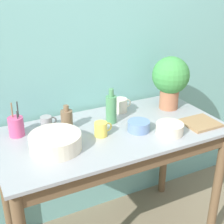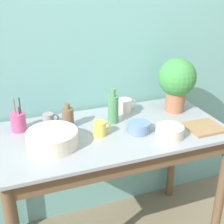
{
  "view_description": "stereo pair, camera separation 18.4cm",
  "coord_description": "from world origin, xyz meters",
  "px_view_note": "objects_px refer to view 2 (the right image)",
  "views": [
    {
      "loc": [
        -0.76,
        -1.15,
        1.76
      ],
      "look_at": [
        0.0,
        0.35,
        1.01
      ],
      "focal_mm": 50.0,
      "sensor_mm": 36.0,
      "label": 1
    },
    {
      "loc": [
        -0.59,
        -1.23,
        1.76
      ],
      "look_at": [
        0.0,
        0.35,
        1.01
      ],
      "focal_mm": 50.0,
      "sensor_mm": 36.0,
      "label": 2
    }
  ],
  "objects_px": {
    "bowl_wash_large": "(52,139)",
    "mug_yellow": "(100,128)",
    "mug_grey": "(49,119)",
    "bowl_small_cream": "(169,131)",
    "bottle_short": "(68,117)",
    "tray_board": "(204,127)",
    "mug_cream": "(125,106)",
    "utensil_cup": "(18,122)",
    "bottle_tall": "(113,109)",
    "potted_plant": "(177,80)",
    "bowl_small_blue": "(139,127)"
  },
  "relations": [
    {
      "from": "mug_grey",
      "to": "bowl_small_cream",
      "type": "distance_m",
      "value": 0.74
    },
    {
      "from": "mug_cream",
      "to": "bottle_short",
      "type": "bearing_deg",
      "value": -167.67
    },
    {
      "from": "bottle_short",
      "to": "mug_yellow",
      "type": "xyz_separation_m",
      "value": [
        0.15,
        -0.17,
        -0.02
      ]
    },
    {
      "from": "bowl_small_cream",
      "to": "utensil_cup",
      "type": "relative_size",
      "value": 0.77
    },
    {
      "from": "bowl_small_blue",
      "to": "utensil_cup",
      "type": "distance_m",
      "value": 0.72
    },
    {
      "from": "bottle_short",
      "to": "potted_plant",
      "type": "bearing_deg",
      "value": -0.64
    },
    {
      "from": "bowl_wash_large",
      "to": "mug_yellow",
      "type": "height_order",
      "value": "bowl_wash_large"
    },
    {
      "from": "mug_grey",
      "to": "bowl_small_cream",
      "type": "height_order",
      "value": "mug_grey"
    },
    {
      "from": "bottle_short",
      "to": "utensil_cup",
      "type": "relative_size",
      "value": 0.73
    },
    {
      "from": "bottle_short",
      "to": "mug_cream",
      "type": "height_order",
      "value": "bottle_short"
    },
    {
      "from": "bowl_small_cream",
      "to": "mug_yellow",
      "type": "bearing_deg",
      "value": 156.91
    },
    {
      "from": "bottle_tall",
      "to": "mug_yellow",
      "type": "xyz_separation_m",
      "value": [
        -0.13,
        -0.14,
        -0.05
      ]
    },
    {
      "from": "potted_plant",
      "to": "mug_yellow",
      "type": "bearing_deg",
      "value": -165.05
    },
    {
      "from": "mug_grey",
      "to": "utensil_cup",
      "type": "relative_size",
      "value": 0.47
    },
    {
      "from": "bowl_small_blue",
      "to": "bowl_wash_large",
      "type": "bearing_deg",
      "value": 178.13
    },
    {
      "from": "bowl_wash_large",
      "to": "mug_cream",
      "type": "distance_m",
      "value": 0.62
    },
    {
      "from": "bowl_small_cream",
      "to": "tray_board",
      "type": "height_order",
      "value": "bowl_small_cream"
    },
    {
      "from": "bottle_short",
      "to": "bowl_wash_large",
      "type": "bearing_deg",
      "value": -124.37
    },
    {
      "from": "mug_cream",
      "to": "utensil_cup",
      "type": "distance_m",
      "value": 0.71
    },
    {
      "from": "bowl_wash_large",
      "to": "tray_board",
      "type": "relative_size",
      "value": 1.35
    },
    {
      "from": "bowl_small_cream",
      "to": "utensil_cup",
      "type": "xyz_separation_m",
      "value": [
        -0.81,
        0.38,
        0.03
      ]
    },
    {
      "from": "potted_plant",
      "to": "mug_grey",
      "type": "distance_m",
      "value": 0.87
    },
    {
      "from": "potted_plant",
      "to": "tray_board",
      "type": "relative_size",
      "value": 1.76
    },
    {
      "from": "tray_board",
      "to": "bowl_small_cream",
      "type": "bearing_deg",
      "value": -176.67
    },
    {
      "from": "bottle_short",
      "to": "tray_board",
      "type": "distance_m",
      "value": 0.83
    },
    {
      "from": "mug_grey",
      "to": "mug_yellow",
      "type": "bearing_deg",
      "value": -43.2
    },
    {
      "from": "bottle_short",
      "to": "tray_board",
      "type": "relative_size",
      "value": 0.76
    },
    {
      "from": "mug_cream",
      "to": "bowl_wash_large",
      "type": "bearing_deg",
      "value": -152.47
    },
    {
      "from": "bottle_short",
      "to": "utensil_cup",
      "type": "distance_m",
      "value": 0.29
    },
    {
      "from": "bottle_tall",
      "to": "mug_grey",
      "type": "distance_m",
      "value": 0.41
    },
    {
      "from": "bottle_short",
      "to": "mug_yellow",
      "type": "relative_size",
      "value": 1.43
    },
    {
      "from": "bottle_tall",
      "to": "bottle_short",
      "type": "xyz_separation_m",
      "value": [
        -0.28,
        0.03,
        -0.03
      ]
    },
    {
      "from": "bowl_small_blue",
      "to": "tray_board",
      "type": "xyz_separation_m",
      "value": [
        0.39,
        -0.1,
        -0.02
      ]
    },
    {
      "from": "bottle_tall",
      "to": "utensil_cup",
      "type": "xyz_separation_m",
      "value": [
        -0.57,
        0.09,
        -0.04
      ]
    },
    {
      "from": "bowl_wash_large",
      "to": "tray_board",
      "type": "bearing_deg",
      "value": -7.26
    },
    {
      "from": "potted_plant",
      "to": "bottle_tall",
      "type": "bearing_deg",
      "value": -177.02
    },
    {
      "from": "bowl_wash_large",
      "to": "bottle_short",
      "type": "bearing_deg",
      "value": 55.63
    },
    {
      "from": "bottle_tall",
      "to": "bowl_small_cream",
      "type": "distance_m",
      "value": 0.38
    },
    {
      "from": "bowl_small_cream",
      "to": "tray_board",
      "type": "relative_size",
      "value": 0.79
    },
    {
      "from": "mug_grey",
      "to": "bowl_small_blue",
      "type": "relative_size",
      "value": 0.76
    },
    {
      "from": "bowl_small_blue",
      "to": "mug_grey",
      "type": "bearing_deg",
      "value": 149.42
    },
    {
      "from": "bottle_short",
      "to": "bowl_small_cream",
      "type": "relative_size",
      "value": 0.96
    },
    {
      "from": "bottle_tall",
      "to": "mug_yellow",
      "type": "height_order",
      "value": "bottle_tall"
    },
    {
      "from": "bottle_short",
      "to": "tray_board",
      "type": "height_order",
      "value": "bottle_short"
    },
    {
      "from": "bottle_tall",
      "to": "bowl_small_cream",
      "type": "bearing_deg",
      "value": -50.87
    },
    {
      "from": "mug_yellow",
      "to": "mug_grey",
      "type": "relative_size",
      "value": 1.08
    },
    {
      "from": "bowl_wash_large",
      "to": "tray_board",
      "type": "distance_m",
      "value": 0.91
    },
    {
      "from": "bowl_wash_large",
      "to": "utensil_cup",
      "type": "height_order",
      "value": "utensil_cup"
    },
    {
      "from": "bowl_small_blue",
      "to": "potted_plant",
      "type": "bearing_deg",
      "value": 28.97
    },
    {
      "from": "utensil_cup",
      "to": "tray_board",
      "type": "xyz_separation_m",
      "value": [
        1.06,
        -0.37,
        -0.05
      ]
    }
  ]
}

